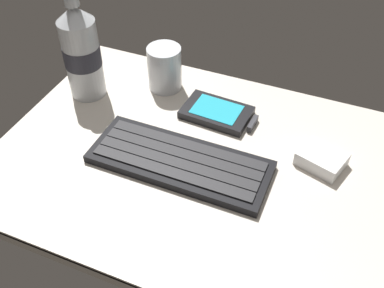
# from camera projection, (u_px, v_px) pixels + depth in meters

# --- Properties ---
(ground_plane) EXTENTS (0.64, 0.48, 0.03)m
(ground_plane) POSITION_uv_depth(u_px,v_px,m) (191.00, 162.00, 0.74)
(ground_plane) COLOR beige
(keyboard) EXTENTS (0.29, 0.11, 0.02)m
(keyboard) POSITION_uv_depth(u_px,v_px,m) (180.00, 161.00, 0.72)
(keyboard) COLOR black
(keyboard) RESTS_ON ground_plane
(handheld_device) EXTENTS (0.13, 0.08, 0.02)m
(handheld_device) POSITION_uv_depth(u_px,v_px,m) (220.00, 113.00, 0.80)
(handheld_device) COLOR black
(handheld_device) RESTS_ON ground_plane
(juice_cup) EXTENTS (0.06, 0.06, 0.09)m
(juice_cup) POSITION_uv_depth(u_px,v_px,m) (165.00, 70.00, 0.85)
(juice_cup) COLOR silver
(juice_cup) RESTS_ON ground_plane
(water_bottle) EXTENTS (0.07, 0.07, 0.21)m
(water_bottle) POSITION_uv_depth(u_px,v_px,m) (81.00, 52.00, 0.80)
(water_bottle) COLOR silver
(water_bottle) RESTS_ON ground_plane
(charger_block) EXTENTS (0.08, 0.07, 0.02)m
(charger_block) POSITION_uv_depth(u_px,v_px,m) (322.00, 159.00, 0.71)
(charger_block) COLOR white
(charger_block) RESTS_ON ground_plane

